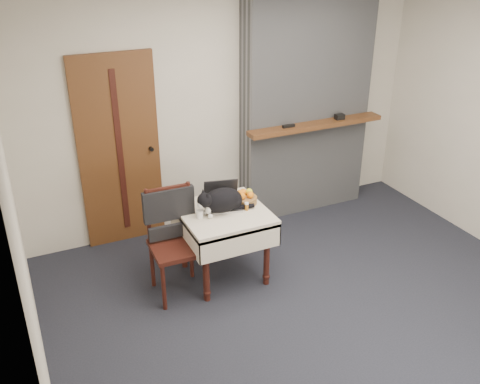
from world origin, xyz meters
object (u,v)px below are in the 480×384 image
object	(u,v)px
laptop	(222,200)
pill_bottle	(247,206)
side_table	(224,222)
chair	(172,226)
door	(119,152)
fruit_basket	(245,198)
cat	(223,200)
cream_jar	(200,214)

from	to	relation	value
laptop	pill_bottle	xyz separation A→B (m)	(0.17, -0.17, -0.02)
side_table	chair	world-z (taller)	chair
chair	door	bearing A→B (deg)	101.51
side_table	pill_bottle	world-z (taller)	pill_bottle
door	fruit_basket	world-z (taller)	door
side_table	pill_bottle	bearing A→B (deg)	-20.37
pill_bottle	chair	distance (m)	0.70
laptop	chair	world-z (taller)	chair
pill_bottle	chair	world-z (taller)	chair
door	laptop	bearing A→B (deg)	-54.58
cat	fruit_basket	bearing A→B (deg)	4.75
laptop	cream_jar	size ratio (longest dim) A/B	5.14
pill_bottle	fruit_basket	bearing A→B (deg)	70.14
cat	cream_jar	bearing A→B (deg)	174.75
fruit_basket	side_table	bearing A→B (deg)	-165.26
side_table	laptop	world-z (taller)	laptop
side_table	cat	xyz separation A→B (m)	(-0.01, -0.01, 0.23)
cream_jar	pill_bottle	bearing A→B (deg)	-5.82
pill_bottle	cat	bearing A→B (deg)	161.90
cat	cream_jar	size ratio (longest dim) A/B	7.73
side_table	fruit_basket	distance (m)	0.31
door	chair	world-z (taller)	door
cream_jar	fruit_basket	xyz separation A→B (m)	(0.49, 0.09, 0.01)
laptop	fruit_basket	size ratio (longest dim) A/B	1.66
chair	side_table	bearing A→B (deg)	-1.25
pill_bottle	fruit_basket	distance (m)	0.15
chair	laptop	bearing A→B (deg)	9.67
side_table	cat	bearing A→B (deg)	-143.89
cat	cream_jar	world-z (taller)	cat
side_table	fruit_basket	xyz separation A→B (m)	(0.25, 0.07, 0.16)
side_table	cat	size ratio (longest dim) A/B	1.39
cat	cream_jar	xyz separation A→B (m)	(-0.24, -0.02, -0.08)
fruit_basket	pill_bottle	bearing A→B (deg)	-109.86
door	side_table	distance (m)	1.34
side_table	cream_jar	bearing A→B (deg)	-173.20
cream_jar	fruit_basket	size ratio (longest dim) A/B	0.32
door	cat	world-z (taller)	door
pill_bottle	laptop	bearing A→B (deg)	134.45
fruit_basket	chair	xyz separation A→B (m)	(-0.74, -0.04, -0.11)
cat	pill_bottle	xyz separation A→B (m)	(0.21, -0.07, -0.07)
door	side_table	size ratio (longest dim) A/B	2.56
laptop	pill_bottle	world-z (taller)	laptop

